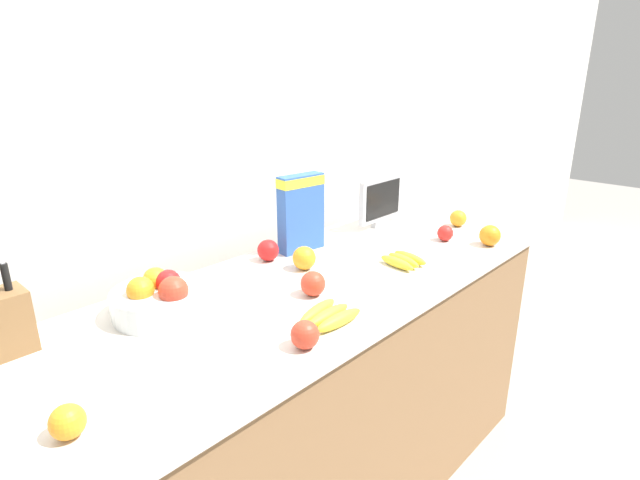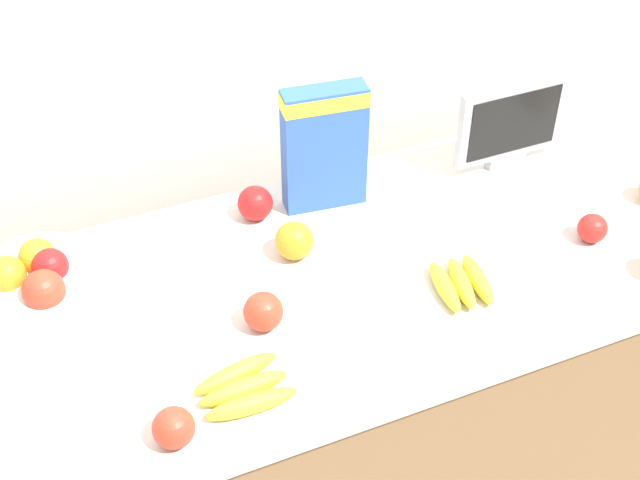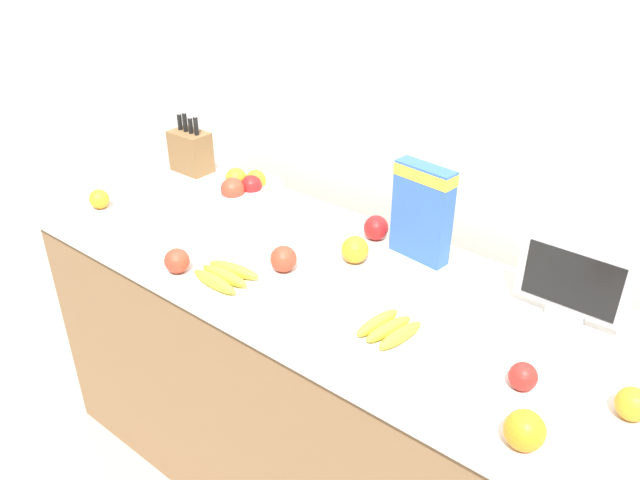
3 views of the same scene
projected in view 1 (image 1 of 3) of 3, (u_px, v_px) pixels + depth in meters
wall_back at (205, 151)px, 1.93m from camera, size 9.00×0.06×2.60m
counter at (314, 396)px, 1.83m from camera, size 1.99×0.73×0.93m
small_monitor at (381, 200)px, 2.23m from camera, size 0.28×0.03×0.22m
cereal_box at (301, 210)px, 1.91m from camera, size 0.19×0.08×0.30m
fruit_bowl at (160, 298)px, 1.44m from camera, size 0.27×0.27×0.13m
banana_bunch_left at (403, 260)px, 1.81m from camera, size 0.13×0.16×0.04m
banana_bunch_right at (328, 315)px, 1.41m from camera, size 0.18×0.13×0.04m
apple_by_knife_block at (305, 335)px, 1.27m from camera, size 0.08×0.08×0.08m
apple_rear at (313, 284)px, 1.56m from camera, size 0.08×0.08×0.08m
apple_rightmost at (445, 233)px, 2.06m from camera, size 0.07×0.07×0.07m
apple_middle at (268, 250)px, 1.85m from camera, size 0.08×0.08×0.08m
orange_mid_right at (458, 218)px, 2.25m from camera, size 0.07×0.07×0.07m
orange_by_cereal at (67, 422)px, 0.96m from camera, size 0.07×0.07×0.07m
orange_back_center at (490, 235)px, 2.00m from camera, size 0.08×0.08×0.08m
orange_near_bowl at (304, 258)px, 1.77m from camera, size 0.08×0.08×0.08m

